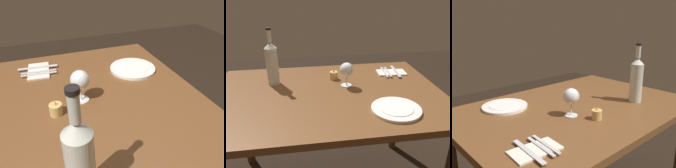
# 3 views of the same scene
# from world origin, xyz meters

# --- Properties ---
(dining_table) EXTENTS (1.30, 0.90, 0.74)m
(dining_table) POSITION_xyz_m (0.00, 0.00, 0.65)
(dining_table) COLOR brown
(dining_table) RESTS_ON ground
(wine_glass_left) EXTENTS (0.08, 0.08, 0.14)m
(wine_glass_left) POSITION_xyz_m (0.12, 0.08, 0.84)
(wine_glass_left) COLOR white
(wine_glass_left) RESTS_ON dining_table
(wine_bottle) EXTENTS (0.07, 0.07, 0.34)m
(wine_bottle) POSITION_xyz_m (-0.32, 0.18, 0.88)
(wine_bottle) COLOR silver
(wine_bottle) RESTS_ON dining_table
(votive_candle) EXTENTS (0.05, 0.05, 0.07)m
(votive_candle) POSITION_xyz_m (0.06, 0.20, 0.76)
(votive_candle) COLOR #DBB266
(votive_candle) RESTS_ON dining_table
(dinner_plate) EXTENTS (0.25, 0.25, 0.02)m
(dinner_plate) POSITION_xyz_m (0.31, -0.25, 0.75)
(dinner_plate) COLOR white
(dinner_plate) RESTS_ON dining_table
(folded_napkin) EXTENTS (0.20, 0.12, 0.01)m
(folded_napkin) POSITION_xyz_m (0.46, 0.24, 0.74)
(folded_napkin) COLOR silver
(folded_napkin) RESTS_ON dining_table
(fork_inner) EXTENTS (0.03, 0.18, 0.00)m
(fork_inner) POSITION_xyz_m (0.43, 0.24, 0.75)
(fork_inner) COLOR silver
(fork_inner) RESTS_ON folded_napkin
(fork_outer) EXTENTS (0.03, 0.18, 0.00)m
(fork_outer) POSITION_xyz_m (0.41, 0.24, 0.75)
(fork_outer) COLOR silver
(fork_outer) RESTS_ON folded_napkin
(table_knife) EXTENTS (0.04, 0.21, 0.00)m
(table_knife) POSITION_xyz_m (0.49, 0.24, 0.75)
(table_knife) COLOR silver
(table_knife) RESTS_ON folded_napkin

